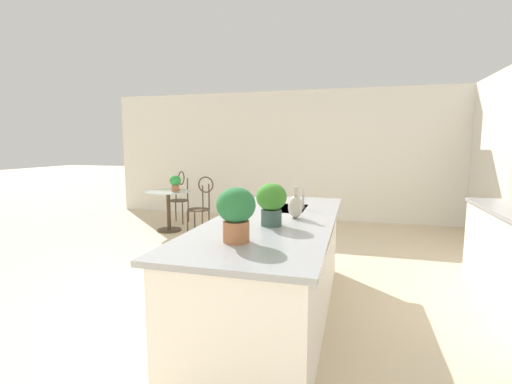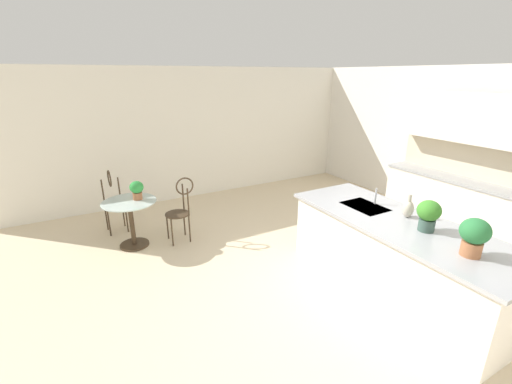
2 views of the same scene
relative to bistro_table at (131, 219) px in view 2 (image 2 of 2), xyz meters
The scene contains 14 objects.
ground_plane 3.03m from the bistro_table, 35.64° to the left, with size 40.00×40.00×0.00m, color beige.
wall_back 6.00m from the bistro_table, 65.74° to the left, with size 9.00×0.12×2.70m, color silver.
wall_left_window 2.68m from the bistro_table, 136.23° to the left, with size 0.12×7.80×2.70m, color silver.
kitchen_island 3.77m from the bistro_table, 43.52° to the left, with size 2.80×1.06×0.92m.
back_counter_run 5.36m from the bistro_table, 67.65° to the left, with size 2.44×0.64×1.52m.
upper_cabinet_run 5.53m from the bistro_table, 67.54° to the left, with size 2.40×0.36×0.76m.
bistro_table is the anchor object (origin of this frame).
chair_near_window 0.77m from the bistro_table, 168.49° to the right, with size 0.49×0.40×1.04m.
chair_by_island 0.76m from the bistro_table, 76.69° to the left, with size 0.38×0.48×1.04m.
sink_faucet 3.58m from the bistro_table, 51.78° to the left, with size 0.02×0.02×0.22m, color #B2B5BA.
potted_plant_on_table 0.48m from the bistro_table, 101.89° to the left, with size 0.20×0.20×0.29m.
potted_plant_counter_far 4.44m from the bistro_table, 35.08° to the left, with size 0.27×0.27×0.38m.
potted_plant_counter_near 4.08m from the bistro_table, 40.97° to the left, with size 0.25×0.25×0.35m.
vase_on_counter 3.91m from the bistro_table, 45.94° to the left, with size 0.13×0.13×0.29m.
Camera 2 is at (2.64, -2.38, 2.55)m, focal length 23.72 mm.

